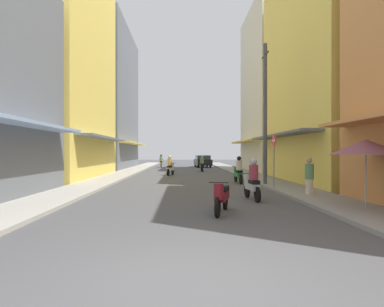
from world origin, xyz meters
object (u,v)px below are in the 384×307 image
Objects in this scene: motorbike_silver at (252,181)px; motorbike_orange at (161,162)px; street_sign_no_entry at (274,154)px; motorbike_green at (238,171)px; motorbike_maroon at (221,196)px; motorbike_black at (202,164)px; pedestrian_far at (309,178)px; motorbike_white at (170,166)px; utility_pole at (265,113)px; vendor_umbrella at (366,147)px; parked_car at (203,161)px.

motorbike_silver and motorbike_orange have the same top height.
motorbike_green is at bearing 106.85° from street_sign_no_entry.
motorbike_green is 1.04× the size of motorbike_maroon.
motorbike_black is at bearing 97.24° from motorbike_green.
pedestrian_far is at bearing -73.16° from motorbike_orange.
motorbike_green is 1.02× the size of motorbike_white.
motorbike_black is at bearing 101.42° from utility_pole.
vendor_umbrella is at bearing -75.73° from motorbike_green.
motorbike_white is at bearing -103.94° from parked_car.
motorbike_maroon is (2.09, -15.33, -0.20)m from motorbike_white.
motorbike_green is 0.43× the size of parked_car.
motorbike_green is at bearing -82.76° from motorbike_black.
motorbike_white is 0.98× the size of motorbike_black.
parked_car is 23.78m from street_sign_no_entry.
utility_pole is at bearing -53.84° from motorbike_green.
motorbike_white and motorbike_orange have the same top height.
motorbike_green and pedestrian_far have the same top height.
motorbike_black is at bearing 60.03° from motorbike_white.
motorbike_green is 0.83× the size of vendor_umbrella.
vendor_umbrella reaches higher than motorbike_white.
motorbike_silver is 26.60m from parked_car.
motorbike_silver and motorbike_black have the same top height.
vendor_umbrella is (6.45, -15.22, 1.24)m from motorbike_white.
pedestrian_far is at bearing 97.88° from vendor_umbrella.
motorbike_orange is 29.56m from vendor_umbrella.
pedestrian_far reaches higher than parked_car.
motorbike_black is 17.24m from pedestrian_far.
motorbike_green is 0.24× the size of utility_pole.
pedestrian_far is 0.21× the size of utility_pole.
parked_car is 2.67× the size of pedestrian_far.
motorbike_white is 14.25m from parked_car.
motorbike_silver is 1.02× the size of motorbike_white.
vendor_umbrella is at bearing -74.11° from motorbike_orange.
motorbike_white is at bearing 105.63° from motorbike_silver.
motorbike_maroon is at bearing -82.56° from motorbike_orange.
motorbike_orange is at bearing 97.08° from motorbike_white.
motorbike_white is 5.56m from motorbike_black.
vendor_umbrella is 0.82× the size of street_sign_no_entry.
motorbike_black is 20.16m from motorbike_maroon.
pedestrian_far is at bearing 39.31° from motorbike_maroon.
pedestrian_far is (3.93, 3.22, 0.28)m from motorbike_maroon.
motorbike_silver is 0.24× the size of utility_pole.
street_sign_no_entry is at bearing 59.89° from motorbike_silver.
utility_pole is at bearing -84.95° from parked_car.
motorbike_green is (0.63, 6.40, 0.00)m from motorbike_silver.
motorbike_maroon is (-0.69, -20.15, -0.20)m from motorbike_black.
parked_car is at bearing 92.17° from motorbike_green.
motorbike_white is 0.82× the size of vendor_umbrella.
motorbike_green is at bearing -87.83° from parked_car.
utility_pole is at bearing -56.04° from motorbike_white.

